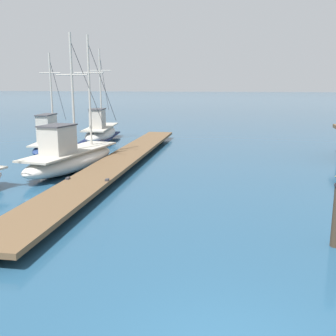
# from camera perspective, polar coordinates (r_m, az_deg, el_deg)

# --- Properties ---
(floating_dock) EXTENTS (2.48, 23.06, 0.53)m
(floating_dock) POSITION_cam_1_polar(r_m,az_deg,el_deg) (20.05, -6.91, 1.08)
(floating_dock) COLOR brown
(floating_dock) RESTS_ON ground
(fishing_boat_0) EXTENTS (2.28, 5.94, 5.92)m
(fishing_boat_0) POSITION_cam_1_polar(r_m,az_deg,el_deg) (25.25, -16.34, 3.69)
(fishing_boat_0) COLOR navy
(fishing_boat_0) RESTS_ON ground
(fishing_boat_2) EXTENTS (2.72, 6.68, 6.55)m
(fishing_boat_2) POSITION_cam_1_polar(r_m,az_deg,el_deg) (29.41, -9.63, 5.14)
(fishing_boat_2) COLOR silver
(fishing_boat_2) RESTS_ON ground
(fishing_boat_3) EXTENTS (2.85, 8.35, 6.51)m
(fishing_boat_3) POSITION_cam_1_polar(r_m,az_deg,el_deg) (19.57, -13.84, 1.58)
(fishing_boat_3) COLOR silver
(fishing_boat_3) RESTS_ON ground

